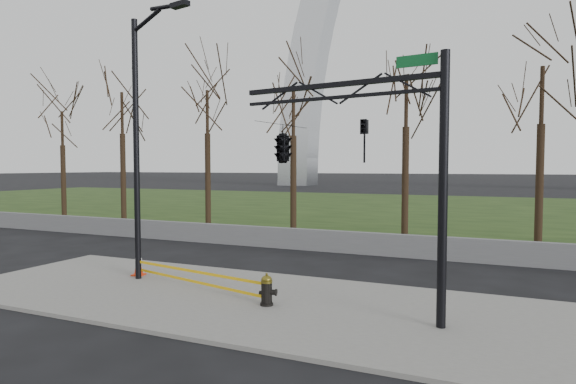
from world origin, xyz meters
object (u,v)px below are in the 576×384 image
at_px(fire_hydrant, 267,291).
at_px(traffic_signal_mast, 309,143).
at_px(traffic_cone, 138,264).
at_px(street_light, 141,129).

bearing_deg(fire_hydrant, traffic_signal_mast, 13.82).
distance_m(traffic_cone, street_light, 4.30).
xyz_separation_m(fire_hydrant, traffic_cone, (-5.22, 1.33, -0.02)).
bearing_deg(traffic_cone, street_light, -37.17).
bearing_deg(fire_hydrant, street_light, 157.72).
xyz_separation_m(fire_hydrant, traffic_signal_mast, (0.95, 0.44, 3.68)).
distance_m(fire_hydrant, street_light, 6.39).
xyz_separation_m(street_light, traffic_signal_mast, (5.65, -0.49, -0.55)).
distance_m(fire_hydrant, traffic_cone, 5.39).
bearing_deg(street_light, traffic_signal_mast, 6.38).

